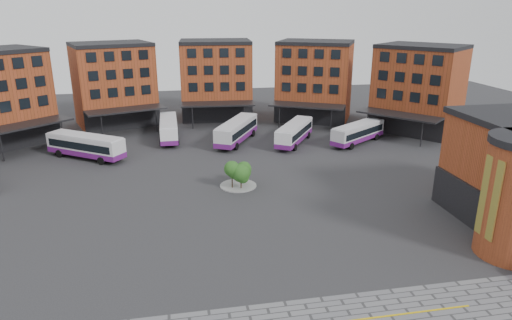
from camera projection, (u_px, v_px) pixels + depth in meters
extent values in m
plane|color=#28282B|center=(236.00, 234.00, 43.39)|extent=(160.00, 160.00, 0.00)
cube|color=black|center=(20.00, 136.00, 68.88)|extent=(10.00, 9.07, 4.00)
cube|color=black|center=(12.00, 88.00, 66.45)|extent=(8.60, 7.77, 8.00)
cube|color=black|center=(25.00, 125.00, 66.88)|extent=(12.61, 11.97, 0.25)
cylinder|color=black|center=(2.00, 148.00, 63.06)|extent=(0.20, 0.20, 4.00)
cylinder|color=black|center=(63.00, 134.00, 69.91)|extent=(0.20, 0.20, 4.00)
cube|color=#923D20|center=(114.00, 86.00, 81.73)|extent=(15.55, 13.69, 14.00)
cube|color=black|center=(124.00, 119.00, 79.33)|extent=(12.45, 4.71, 4.00)
cube|color=black|center=(110.00, 44.00, 79.39)|extent=(15.65, 13.97, 0.60)
cube|color=black|center=(120.00, 77.00, 76.86)|extent=(10.87, 3.87, 8.00)
cube|color=black|center=(126.00, 110.00, 76.76)|extent=(13.72, 8.39, 0.25)
cylinder|color=black|center=(102.00, 127.00, 73.79)|extent=(0.20, 0.20, 4.00)
cylinder|color=black|center=(156.00, 120.00, 78.04)|extent=(0.20, 0.20, 4.00)
cube|color=#923D20|center=(216.00, 81.00, 87.23)|extent=(13.67, 10.88, 14.00)
cube|color=black|center=(218.00, 112.00, 84.27)|extent=(13.00, 1.41, 4.00)
cube|color=black|center=(215.00, 42.00, 84.89)|extent=(13.69, 11.18, 0.60)
cube|color=black|center=(217.00, 73.00, 81.78)|extent=(11.42, 0.95, 8.00)
cube|color=black|center=(218.00, 104.00, 81.42)|extent=(13.28, 5.30, 0.25)
cylinder|color=black|center=(193.00, 118.00, 79.87)|extent=(0.20, 0.20, 4.00)
cylinder|color=black|center=(244.00, 116.00, 80.86)|extent=(0.20, 0.20, 4.00)
cube|color=#923D20|center=(315.00, 82.00, 85.71)|extent=(16.12, 14.81, 14.00)
cube|color=black|center=(309.00, 114.00, 82.90)|extent=(11.81, 6.35, 4.00)
cube|color=black|center=(316.00, 42.00, 83.37)|extent=(16.26, 15.08, 0.60)
cube|color=black|center=(310.00, 74.00, 80.41)|extent=(10.26, 5.33, 8.00)
cube|color=black|center=(307.00, 105.00, 80.13)|extent=(13.58, 9.82, 0.25)
cylinder|color=black|center=(279.00, 117.00, 80.35)|extent=(0.20, 0.20, 4.00)
cylinder|color=black|center=(331.00, 121.00, 77.91)|extent=(0.20, 0.20, 4.00)
cube|color=#923D20|center=(418.00, 90.00, 77.39)|extent=(16.02, 16.39, 14.00)
cube|color=black|center=(404.00, 124.00, 75.44)|extent=(8.74, 10.28, 4.00)
cube|color=black|center=(423.00, 46.00, 75.05)|extent=(16.25, 16.58, 0.60)
cube|color=black|center=(408.00, 81.00, 72.99)|extent=(7.47, 8.86, 8.00)
cube|color=black|center=(399.00, 115.00, 73.08)|extent=(11.73, 12.79, 0.25)
cylinder|color=black|center=(367.00, 125.00, 75.15)|extent=(0.20, 0.20, 4.00)
cylinder|color=black|center=(422.00, 134.00, 69.67)|extent=(0.20, 0.20, 4.00)
cube|color=black|center=(469.00, 205.00, 44.86)|extent=(0.40, 12.00, 4.00)
cube|color=#E5471A|center=(489.00, 198.00, 37.66)|extent=(0.12, 2.20, 7.00)
cylinder|color=gray|center=(238.00, 186.00, 54.89)|extent=(4.40, 4.40, 0.12)
cylinder|color=#332114|center=(232.00, 181.00, 53.93)|extent=(0.14, 0.14, 1.77)
sphere|color=#1E4517|center=(232.00, 169.00, 53.41)|extent=(1.87, 1.87, 1.87)
sphere|color=#1E4517|center=(234.00, 173.00, 53.48)|extent=(1.31, 1.31, 1.31)
cylinder|color=#332114|center=(244.00, 179.00, 55.39)|extent=(0.14, 0.14, 1.37)
sphere|color=#1E4517|center=(244.00, 169.00, 54.99)|extent=(1.85, 1.85, 1.85)
sphere|color=#1E4517|center=(246.00, 173.00, 55.02)|extent=(1.30, 1.30, 1.30)
cylinder|color=#332114|center=(241.00, 183.00, 53.78)|extent=(0.14, 0.14, 1.42)
sphere|color=#1E4517|center=(241.00, 173.00, 53.37)|extent=(2.15, 2.15, 2.15)
sphere|color=#1E4517|center=(243.00, 177.00, 53.40)|extent=(1.50, 1.50, 1.50)
cube|color=silver|center=(86.00, 145.00, 64.37)|extent=(11.45, 9.19, 2.69)
cube|color=black|center=(86.00, 144.00, 64.31)|extent=(10.70, 8.68, 1.04)
cube|color=silver|center=(84.00, 135.00, 63.92)|extent=(11.00, 8.82, 0.13)
cube|color=black|center=(55.00, 139.00, 66.63)|extent=(1.44, 1.98, 1.21)
cube|color=#671974|center=(86.00, 152.00, 64.68)|extent=(11.51, 9.25, 0.77)
cylinder|color=black|center=(59.00, 154.00, 65.16)|extent=(1.09, 0.90, 1.10)
cylinder|color=black|center=(74.00, 149.00, 67.52)|extent=(1.09, 0.90, 1.10)
cylinder|color=black|center=(101.00, 161.00, 62.12)|extent=(1.09, 0.90, 1.10)
cylinder|color=black|center=(115.00, 155.00, 64.48)|extent=(1.09, 0.90, 1.10)
cube|color=white|center=(169.00, 128.00, 73.73)|extent=(2.72, 11.69, 2.60)
cube|color=black|center=(169.00, 127.00, 73.67)|extent=(2.78, 10.75, 1.01)
cube|color=silver|center=(168.00, 120.00, 73.30)|extent=(2.61, 11.22, 0.13)
cube|color=black|center=(168.00, 118.00, 78.99)|extent=(2.26, 0.13, 1.17)
cube|color=#671974|center=(169.00, 133.00, 74.03)|extent=(2.76, 11.73, 0.74)
cylinder|color=black|center=(161.00, 130.00, 77.40)|extent=(0.32, 1.06, 1.06)
cylinder|color=black|center=(177.00, 130.00, 77.88)|extent=(0.32, 1.06, 1.06)
cylinder|color=black|center=(161.00, 143.00, 70.45)|extent=(0.32, 1.06, 1.06)
cylinder|color=black|center=(178.00, 142.00, 70.93)|extent=(0.32, 1.06, 1.06)
cube|color=silver|center=(237.00, 130.00, 72.02)|extent=(8.37, 12.17, 2.75)
cube|color=black|center=(237.00, 129.00, 71.95)|extent=(7.95, 11.33, 1.06)
cube|color=silver|center=(237.00, 121.00, 71.56)|extent=(8.03, 11.68, 0.13)
cube|color=black|center=(249.00, 120.00, 77.40)|extent=(2.15, 1.25, 1.23)
cube|color=#671974|center=(237.00, 136.00, 72.33)|extent=(8.42, 12.22, 0.78)
cylinder|color=black|center=(237.00, 132.00, 76.44)|extent=(0.83, 1.15, 1.12)
cylinder|color=black|center=(253.00, 133.00, 75.62)|extent=(0.83, 1.15, 1.12)
cylinder|color=black|center=(219.00, 145.00, 69.33)|extent=(0.83, 1.15, 1.12)
cylinder|color=black|center=(236.00, 146.00, 68.51)|extent=(0.83, 1.15, 1.12)
cube|color=white|center=(294.00, 132.00, 71.44)|extent=(8.36, 11.05, 2.55)
cube|color=black|center=(294.00, 131.00, 71.38)|extent=(7.92, 10.32, 0.99)
cube|color=silver|center=(295.00, 124.00, 71.01)|extent=(8.03, 10.61, 0.12)
cube|color=black|center=(304.00, 122.00, 76.31)|extent=(1.93, 1.29, 1.15)
cube|color=#671974|center=(294.00, 138.00, 71.73)|extent=(8.42, 11.11, 0.73)
cylinder|color=black|center=(293.00, 134.00, 75.55)|extent=(0.82, 1.05, 1.04)
cylinder|color=black|center=(308.00, 135.00, 74.62)|extent=(0.82, 1.05, 1.04)
cylinder|color=black|center=(279.00, 145.00, 69.11)|extent=(0.82, 1.05, 1.04)
cylinder|color=black|center=(295.00, 147.00, 68.18)|extent=(0.82, 1.05, 1.04)
cube|color=silver|center=(358.00, 132.00, 71.58)|extent=(10.62, 8.41, 2.48)
cube|color=black|center=(358.00, 131.00, 71.52)|extent=(9.92, 7.95, 0.96)
cube|color=silver|center=(359.00, 124.00, 71.16)|extent=(10.20, 8.07, 0.12)
cube|color=black|center=(376.00, 125.00, 75.18)|extent=(1.32, 1.84, 1.12)
cube|color=#671974|center=(358.00, 137.00, 71.86)|extent=(10.68, 8.47, 0.71)
cylinder|color=black|center=(363.00, 134.00, 75.23)|extent=(1.01, 0.83, 1.01)
cylinder|color=black|center=(376.00, 137.00, 73.54)|extent=(1.01, 0.83, 1.01)
cylinder|color=black|center=(338.00, 143.00, 70.44)|extent=(1.01, 0.83, 1.01)
cylinder|color=black|center=(351.00, 146.00, 68.75)|extent=(1.01, 0.83, 1.01)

